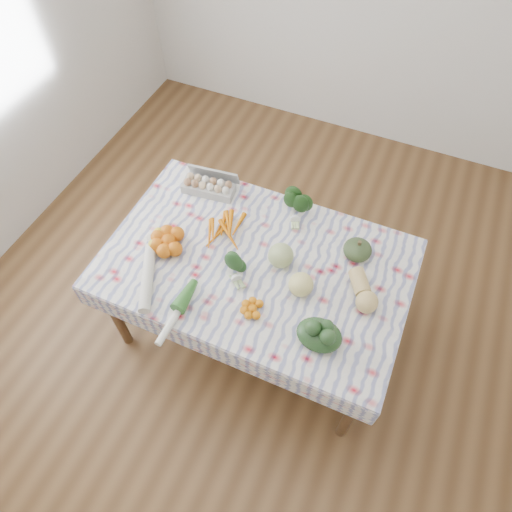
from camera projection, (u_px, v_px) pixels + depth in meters
ground at (256, 325)px, 3.11m from camera, size 4.50×4.50×0.00m
dining_table at (256, 271)px, 2.56m from camera, size 1.60×1.00×0.75m
tablecloth at (256, 263)px, 2.50m from camera, size 1.66×1.06×0.01m
egg_carton at (208, 187)px, 2.76m from camera, size 0.33×0.16×0.08m
carrot_bunch at (225, 231)px, 2.59m from camera, size 0.30×0.28×0.05m
kale_bunch at (295, 209)px, 2.63m from camera, size 0.20×0.19×0.14m
kabocha_squash at (357, 250)px, 2.48m from camera, size 0.21×0.21×0.10m
cabbage at (281, 255)px, 2.43m from camera, size 0.14×0.14×0.14m
butternut_squash at (363, 290)px, 2.32m from camera, size 0.23×0.27×0.11m
orange_cluster at (168, 241)px, 2.52m from camera, size 0.35×0.35×0.09m
broccoli at (234, 269)px, 2.40m from camera, size 0.20×0.20×0.10m
mandarin_cluster at (252, 308)px, 2.30m from camera, size 0.17×0.17×0.05m
grapefruit at (301, 285)px, 2.33m from camera, size 0.16×0.16×0.13m
spinach_bag at (319, 335)px, 2.19m from camera, size 0.28×0.26×0.10m
daikon at (148, 277)px, 2.40m from camera, size 0.24×0.41×0.06m
leek at (177, 313)px, 2.29m from camera, size 0.04×0.37×0.04m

